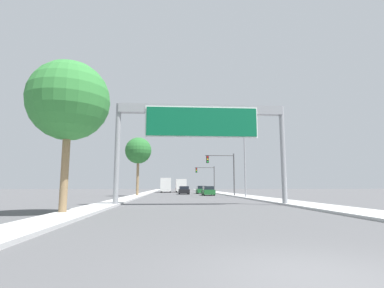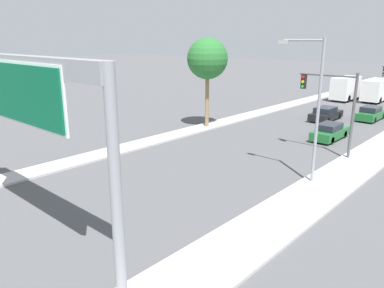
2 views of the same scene
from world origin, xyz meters
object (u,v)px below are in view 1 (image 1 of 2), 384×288
Objects in this scene: traffic_light_mid_block at (208,175)px; street_lamp_right at (242,157)px; truck_box_secondary at (181,186)px; sign_gantry at (202,123)px; car_near_right at (184,190)px; car_mid_left at (201,190)px; car_mid_center at (208,191)px; traffic_light_near_intersection at (225,167)px; palm_tree_foreground at (69,101)px; palm_tree_background at (138,151)px; truck_box_primary at (166,185)px.

traffic_light_mid_block is 26.16m from street_lamp_right.
traffic_light_mid_block is at bearing -58.19° from truck_box_secondary.
car_near_right is at bearing 90.00° from sign_gantry.
car_mid_left is 1.00× the size of car_mid_center.
traffic_light_near_intersection is at bearing -65.47° from car_near_right.
car_near_right is 39.87m from palm_tree_foreground.
palm_tree_foreground reaches higher than sign_gantry.
truck_box_secondary is (-3.50, 13.48, 0.84)m from car_mid_left.
traffic_light_near_intersection is at bearing -3.47° from palm_tree_background.
car_near_right is at bearing 114.53° from traffic_light_near_intersection.
sign_gantry is 1.80× the size of truck_box_primary.
sign_gantry reaches higher than car_near_right.
car_mid_center is 0.60× the size of truck_box_secondary.
palm_tree_background reaches higher than street_lamp_right.
palm_tree_foreground is at bearing -109.93° from car_mid_center.
palm_tree_background is (-10.65, -14.40, 5.83)m from car_mid_left.
car_near_right is at bearing -77.03° from truck_box_primary.
truck_box_secondary is 29.26m from traffic_light_near_intersection.
car_mid_center is 33.77m from palm_tree_foreground.
car_mid_center is 11.81m from street_lamp_right.
car_near_right is 0.56× the size of palm_tree_background.
sign_gantry is at bearing -97.61° from traffic_light_mid_block.
palm_tree_foreground is (-13.23, -46.90, 2.17)m from traffic_light_mid_block.
palm_tree_foreground is (-11.37, -42.05, 5.28)m from car_mid_left.
palm_tree_foreground reaches higher than car_mid_left.
traffic_light_mid_block is at bearing 83.18° from car_mid_center.
palm_tree_background is at bearing -160.86° from car_mid_center.
car_mid_center is at bearing -81.77° from truck_box_secondary.
car_mid_center is at bearing 70.07° from palm_tree_foreground.
sign_gantry is 22.07m from palm_tree_background.
truck_box_secondary is at bearing 121.81° from traffic_light_mid_block.
sign_gantry is at bearing -90.00° from truck_box_secondary.
truck_box_primary is at bearing 108.22° from traffic_light_near_intersection.
palm_tree_background is (-12.55, 0.76, 2.38)m from traffic_light_near_intersection.
street_lamp_right reaches higher than car_near_right.
palm_tree_background is (-7.15, 20.88, 0.17)m from sign_gantry.
car_mid_left is 0.53× the size of street_lamp_right.
truck_box_secondary is 0.91× the size of palm_tree_foreground.
traffic_light_near_intersection is at bearing -89.88° from traffic_light_mid_block.
palm_tree_background is (-10.65, -3.70, 5.85)m from car_mid_center.
traffic_light_mid_block is (-0.04, 20.00, -0.34)m from traffic_light_near_intersection.
palm_tree_foreground is at bearing -101.48° from car_near_right.
car_mid_left reaches higher than car_mid_center.
car_near_right is 0.85× the size of traffic_light_mid_block.
sign_gantry is 10.39m from palm_tree_foreground.
palm_tree_foreground is 27.67m from palm_tree_background.
traffic_light_mid_block is at bearing 82.39° from sign_gantry.
street_lamp_right is at bearing -70.14° from car_near_right.
sign_gantry is 15.50m from street_lamp_right.
car_near_right is at bearing 109.86° from street_lamp_right.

